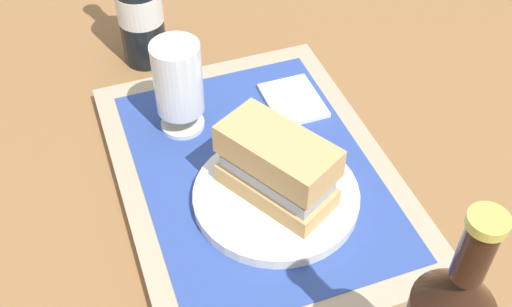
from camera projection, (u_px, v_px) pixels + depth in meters
name	position (u px, v px, depth m)	size (l,w,h in m)	color
ground_plane	(256.00, 182.00, 0.77)	(3.00, 3.00, 0.00)	olive
tray	(256.00, 177.00, 0.77)	(0.44, 0.32, 0.02)	tan
placemat	(256.00, 171.00, 0.76)	(0.38, 0.27, 0.00)	#2D4793
plate	(276.00, 196.00, 0.72)	(0.19, 0.19, 0.01)	silver
sandwich	(275.00, 165.00, 0.69)	(0.14, 0.12, 0.08)	tan
beer_glass	(178.00, 85.00, 0.77)	(0.06, 0.06, 0.12)	silver
napkin_folded	(293.00, 100.00, 0.84)	(0.09, 0.07, 0.01)	white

